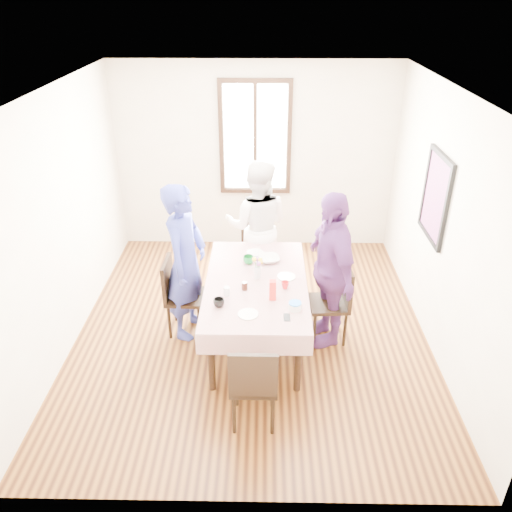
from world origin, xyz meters
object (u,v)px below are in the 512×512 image
object	(u,v)px
dining_table	(256,311)
person_right	(329,270)
chair_right	(328,303)
chair_near	(254,381)
person_far	(258,226)
chair_left	(186,296)
person_left	(185,262)
chair_far	(258,254)

from	to	relation	value
dining_table	person_right	world-z (taller)	person_right
dining_table	chair_right	world-z (taller)	chair_right
dining_table	person_right	bearing A→B (deg)	4.01
chair_right	chair_near	bearing A→B (deg)	143.64
dining_table	person_far	xyz separation A→B (m)	(-0.00, 1.18, 0.49)
person_right	chair_near	bearing A→B (deg)	-47.04
chair_left	chair_near	world-z (taller)	same
chair_left	person_far	world-z (taller)	person_far
dining_table	person_left	distance (m)	0.95
person_far	chair_far	bearing A→B (deg)	-84.27
dining_table	chair_near	size ratio (longest dim) A/B	1.92
person_right	chair_right	bearing A→B (deg)	74.78
person_left	person_far	size ratio (longest dim) A/B	1.04
chair_far	person_left	size ratio (longest dim) A/B	0.51
chair_far	person_left	world-z (taller)	person_left
chair_right	person_right	size ratio (longest dim) A/B	0.51
chair_left	person_far	size ratio (longest dim) A/B	0.53
person_left	chair_far	bearing A→B (deg)	-22.15
chair_near	person_far	world-z (taller)	person_far
chair_left	chair_near	distance (m)	1.58
chair_left	chair_right	bearing A→B (deg)	88.02
chair_near	person_left	bearing A→B (deg)	120.18
person_right	chair_left	bearing A→B (deg)	-109.17
dining_table	chair_left	xyz separation A→B (m)	(-0.80, 0.16, 0.08)
dining_table	person_right	distance (m)	0.93
chair_right	person_right	world-z (taller)	person_right
person_left	person_far	bearing A→B (deg)	-22.74
chair_left	chair_near	bearing A→B (deg)	32.32
chair_right	person_left	world-z (taller)	person_left
chair_near	person_right	world-z (taller)	person_right
chair_far	person_right	bearing A→B (deg)	121.00
chair_right	person_right	xyz separation A→B (m)	(-0.02, 0.00, 0.43)
person_right	person_far	bearing A→B (deg)	-160.50
chair_far	person_far	world-z (taller)	person_far
chair_far	person_left	bearing A→B (deg)	49.89
person_left	chair_near	bearing A→B (deg)	-135.52
chair_far	person_far	size ratio (longest dim) A/B	0.53
person_left	dining_table	bearing A→B (deg)	-87.11
person_left	person_right	size ratio (longest dim) A/B	1.02
chair_left	person_right	size ratio (longest dim) A/B	0.51
chair_left	person_left	world-z (taller)	person_left
chair_left	chair_far	bearing A→B (deg)	144.27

